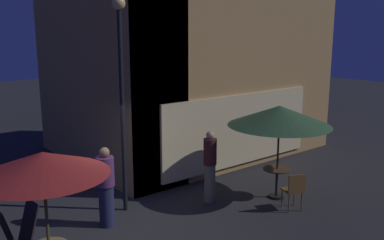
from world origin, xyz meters
The scene contains 10 objects.
ground_plane centered at (0.00, 0.00, 0.00)m, with size 60.00×60.00×0.00m, color #27282A.
cafe_building centered at (3.81, 3.24, 4.51)m, with size 8.18×6.35×9.03m.
street_lamp_near_corner centered at (0.63, 0.99, 3.12)m, with size 0.29×0.29×4.82m.
menu_sandwich_board centered at (-1.96, 0.41, 0.52)m, with size 0.70×0.58×1.00m.
cafe_table_1 centered at (3.96, -0.72, 0.54)m, with size 0.70×0.70×0.76m.
patio_umbrella_0 centered at (-1.87, -0.94, 2.10)m, with size 2.05×2.05×2.30m.
patio_umbrella_1 centered at (3.96, -0.72, 2.09)m, with size 2.51×2.51×2.34m.
cafe_chair_0 centered at (3.64, -1.50, 0.55)m, with size 0.54×0.54×0.91m.
patron_standing_0 centered at (-0.09, 0.52, 0.87)m, with size 0.38×0.38×1.74m.
patron_standing_1 centered at (2.48, 0.13, 0.90)m, with size 0.32×0.32×1.78m.
Camera 1 is at (-3.96, -7.19, 4.10)m, focal length 39.54 mm.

